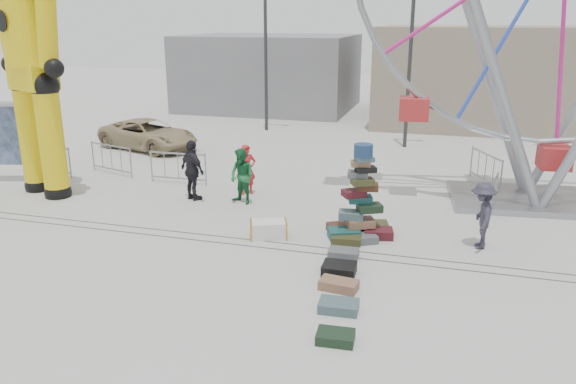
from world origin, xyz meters
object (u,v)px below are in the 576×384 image
(barricade_dummy_a, at_px, (49,160))
(barricade_wheel_front, at_px, (491,200))
(lamp_post_left, at_px, (267,38))
(barricade_dummy_b, at_px, (111,159))
(suitcase_tower, at_px, (360,210))
(parked_suv, at_px, (148,134))
(barricade_dummy_c, at_px, (178,168))
(steamer_trunk, at_px, (268,229))
(lamp_post_right, at_px, (413,41))
(pedestrian_black, at_px, (193,170))
(pedestrian_green, at_px, (242,177))
(pedestrian_red, at_px, (247,170))
(barricade_wheel_back, at_px, (486,169))
(pedestrian_grey, at_px, (482,216))
(crash_test_dummy, at_px, (30,58))

(barricade_dummy_a, distance_m, barricade_wheel_front, 14.99)
(lamp_post_left, xyz_separation_m, barricade_dummy_b, (-2.93, -9.40, -3.93))
(lamp_post_left, xyz_separation_m, barricade_wheel_front, (9.97, -10.62, -3.93))
(suitcase_tower, height_order, parked_suv, suitcase_tower)
(barricade_dummy_c, bearing_deg, barricade_wheel_front, -5.50)
(steamer_trunk, bearing_deg, lamp_post_right, 57.03)
(lamp_post_left, bearing_deg, barricade_dummy_a, -116.32)
(lamp_post_left, xyz_separation_m, barricade_dummy_c, (-0.06, -9.85, -3.93))
(lamp_post_left, height_order, pedestrian_black, lamp_post_left)
(pedestrian_green, xyz_separation_m, parked_suv, (-6.46, 5.89, -0.22))
(suitcase_tower, xyz_separation_m, pedestrian_red, (-4.02, 2.59, 0.12))
(steamer_trunk, bearing_deg, pedestrian_black, 123.07)
(barricade_wheel_back, distance_m, pedestrian_red, 8.04)
(barricade_dummy_c, xyz_separation_m, pedestrian_black, (1.25, -1.49, 0.39))
(barricade_wheel_back, bearing_deg, pedestrian_green, -85.76)
(barricade_wheel_back, height_order, pedestrian_red, pedestrian_red)
(lamp_post_right, distance_m, pedestrian_red, 10.11)
(pedestrian_red, xyz_separation_m, pedestrian_black, (-1.40, -1.02, 0.14))
(pedestrian_black, relative_size, pedestrian_grey, 1.14)
(barricade_wheel_front, xyz_separation_m, pedestrian_black, (-8.78, -0.73, 0.39))
(suitcase_tower, bearing_deg, pedestrian_green, 137.42)
(lamp_post_left, relative_size, barricade_wheel_front, 4.00)
(suitcase_tower, distance_m, parked_suv, 12.77)
(parked_suv, bearing_deg, steamer_trunk, -118.77)
(barricade_dummy_c, bearing_deg, crash_test_dummy, -149.78)
(barricade_wheel_front, bearing_deg, barricade_wheel_back, 10.94)
(pedestrian_green, bearing_deg, barricade_wheel_front, 28.50)
(barricade_dummy_c, height_order, pedestrian_red, pedestrian_red)
(lamp_post_left, bearing_deg, pedestrian_green, -76.18)
(pedestrian_red, distance_m, pedestrian_grey, 7.46)
(barricade_dummy_b, relative_size, barricade_wheel_back, 1.00)
(parked_suv, bearing_deg, barricade_wheel_front, -93.87)
(barricade_dummy_b, distance_m, barricade_dummy_c, 2.90)
(lamp_post_right, bearing_deg, parked_suv, -162.48)
(pedestrian_black, bearing_deg, pedestrian_red, -112.73)
(pedestrian_red, bearing_deg, barricade_dummy_b, 132.20)
(lamp_post_right, height_order, steamer_trunk, lamp_post_right)
(barricade_dummy_b, distance_m, pedestrian_green, 6.01)
(lamp_post_right, distance_m, barricade_dummy_b, 12.99)
(barricade_dummy_a, xyz_separation_m, pedestrian_red, (7.61, -0.19, 0.25))
(barricade_dummy_c, distance_m, barricade_wheel_front, 10.06)
(barricade_dummy_c, height_order, barricade_wheel_back, same)
(suitcase_tower, bearing_deg, lamp_post_right, 68.65)
(pedestrian_red, bearing_deg, pedestrian_grey, -58.48)
(lamp_post_right, bearing_deg, barricade_wheel_back, -59.94)
(suitcase_tower, height_order, barricade_dummy_b, suitcase_tower)
(barricade_dummy_b, xyz_separation_m, pedestrian_red, (5.52, -0.93, 0.25))
(barricade_wheel_front, bearing_deg, lamp_post_left, 54.35)
(crash_test_dummy, xyz_separation_m, pedestrian_green, (6.40, 0.76, -3.42))
(pedestrian_red, distance_m, pedestrian_black, 1.74)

